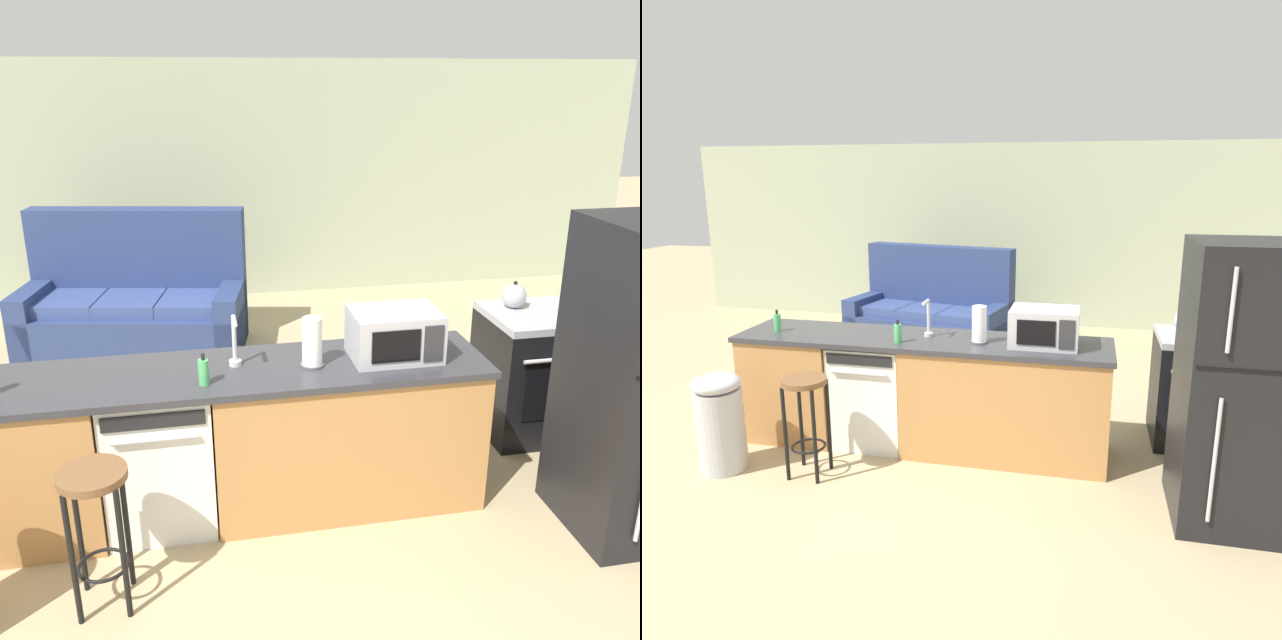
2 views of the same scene
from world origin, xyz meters
TOP-DOWN VIEW (x-y plane):
  - ground_plane at (0.00, 0.00)m, footprint 24.00×24.00m
  - wall_back at (0.30, 4.20)m, footprint 10.00×0.06m
  - kitchen_counter at (0.24, 0.00)m, footprint 2.94×0.66m
  - dishwasher at (-0.25, -0.00)m, footprint 0.58×0.61m
  - stove_range at (2.35, 0.55)m, footprint 0.76×0.68m
  - microwave at (1.10, -0.00)m, footprint 0.50×0.37m
  - sink_faucet at (0.20, 0.04)m, footprint 0.07×0.18m
  - paper_towel_roll at (0.62, -0.03)m, footprint 0.14×0.14m
  - soap_bottle at (0.02, -0.16)m, footprint 0.06×0.06m
  - kettle at (2.18, 0.68)m, footprint 0.21×0.17m
  - bar_stool at (-0.52, -0.65)m, footprint 0.32×0.32m
  - couch at (-0.53, 2.76)m, footprint 2.14×1.28m

SIDE VIEW (x-z plane):
  - ground_plane at x=0.00m, z-range 0.00..0.00m
  - couch at x=-0.53m, z-range -0.24..1.03m
  - kitchen_counter at x=0.24m, z-range -0.03..0.87m
  - dishwasher at x=-0.25m, z-range 0.00..0.84m
  - stove_range at x=2.35m, z-range 0.00..0.90m
  - bar_stool at x=-0.52m, z-range 0.17..0.91m
  - soap_bottle at x=0.02m, z-range 0.88..1.06m
  - kettle at x=2.18m, z-range 0.89..1.08m
  - sink_faucet at x=0.20m, z-range 0.88..1.18m
  - paper_towel_roll at x=0.62m, z-range 0.90..1.18m
  - microwave at x=1.10m, z-range 0.90..1.18m
  - wall_back at x=0.30m, z-range 0.00..2.60m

